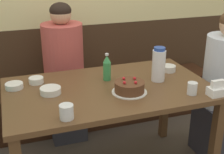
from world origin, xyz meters
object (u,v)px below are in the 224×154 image
(soju_bottle, at_px, (107,68))
(bowl_rice_small, at_px, (14,86))
(birthday_cake, at_px, (129,87))
(person_teal_shirt, at_px, (64,76))
(bench_seat, at_px, (82,104))
(bowl_side_dish, at_px, (36,80))
(water_pitcher, at_px, (159,65))
(napkin_holder, at_px, (217,90))
(bowl_soup_white, at_px, (168,68))
(glass_tumbler_short, at_px, (192,88))
(person_grey_tee, at_px, (223,89))
(bowl_sauce_shallow, at_px, (51,91))
(glass_water_tall, at_px, (67,112))

(soju_bottle, height_order, bowl_rice_small, soju_bottle)
(birthday_cake, distance_m, person_teal_shirt, 0.87)
(bench_seat, bearing_deg, bowl_side_dish, -127.54)
(bowl_rice_small, bearing_deg, water_pitcher, -11.20)
(bowl_rice_small, bearing_deg, soju_bottle, -5.56)
(bowl_side_dish, bearing_deg, napkin_holder, -28.79)
(birthday_cake, xyz_separation_m, bowl_soup_white, (0.43, 0.27, -0.01))
(bench_seat, xyz_separation_m, soju_bottle, (0.03, -0.70, 0.62))
(water_pitcher, height_order, glass_tumbler_short, water_pitcher)
(water_pitcher, distance_m, glass_tumbler_short, 0.31)
(napkin_holder, bearing_deg, soju_bottle, 140.40)
(napkin_holder, xyz_separation_m, bowl_soup_white, (-0.08, 0.49, -0.02))
(birthday_cake, height_order, bowl_side_dish, birthday_cake)
(bowl_side_dish, relative_size, person_grey_tee, 0.08)
(water_pitcher, xyz_separation_m, bowl_rice_small, (-0.98, 0.19, -0.10))
(napkin_holder, relative_size, person_teal_shirt, 0.09)
(soju_bottle, bearing_deg, bench_seat, 92.35)
(birthday_cake, relative_size, bowl_sauce_shallow, 1.71)
(napkin_holder, relative_size, bowl_soup_white, 0.97)
(bowl_side_dish, height_order, person_grey_tee, person_grey_tee)
(person_grey_tee, bearing_deg, person_teal_shirt, -30.55)
(bowl_sauce_shallow, bearing_deg, person_grey_tee, -1.09)
(bowl_soup_white, relative_size, bowl_side_dish, 1.11)
(soju_bottle, relative_size, bowl_rice_small, 1.66)
(bowl_side_dish, relative_size, glass_tumbler_short, 1.27)
(glass_water_tall, bearing_deg, bowl_soup_white, 28.19)
(water_pitcher, xyz_separation_m, soju_bottle, (-0.34, 0.13, -0.03))
(bowl_side_dish, bearing_deg, bench_seat, 52.46)
(birthday_cake, xyz_separation_m, bowl_sauce_shallow, (-0.49, 0.15, -0.02))
(glass_water_tall, bearing_deg, birthday_cake, 24.52)
(bench_seat, bearing_deg, birthday_cake, -84.05)
(water_pitcher, xyz_separation_m, napkin_holder, (0.24, -0.35, -0.08))
(bowl_soup_white, relative_size, bowl_rice_small, 0.95)
(bowl_rice_small, bearing_deg, person_teal_shirt, 48.63)
(soju_bottle, distance_m, napkin_holder, 0.75)
(bowl_side_dish, distance_m, glass_tumbler_short, 1.06)
(napkin_holder, distance_m, glass_tumbler_short, 0.15)
(bowl_soup_white, bearing_deg, napkin_holder, -81.18)
(bench_seat, height_order, person_grey_tee, person_grey_tee)
(soju_bottle, relative_size, glass_tumbler_short, 2.47)
(glass_tumbler_short, bearing_deg, person_teal_shirt, 124.31)
(bowl_soup_white, distance_m, glass_tumbler_short, 0.43)
(soju_bottle, bearing_deg, person_grey_tee, -7.77)
(birthday_cake, xyz_separation_m, glass_water_tall, (-0.46, -0.21, 0.00))
(water_pitcher, height_order, bowl_side_dish, water_pitcher)
(glass_water_tall, height_order, person_teal_shirt, person_teal_shirt)
(bowl_sauce_shallow, height_order, person_teal_shirt, person_teal_shirt)
(soju_bottle, xyz_separation_m, person_grey_tee, (0.93, -0.13, -0.25))
(birthday_cake, xyz_separation_m, person_grey_tee, (0.86, 0.13, -0.19))
(glass_tumbler_short, bearing_deg, bowl_soup_white, 81.85)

